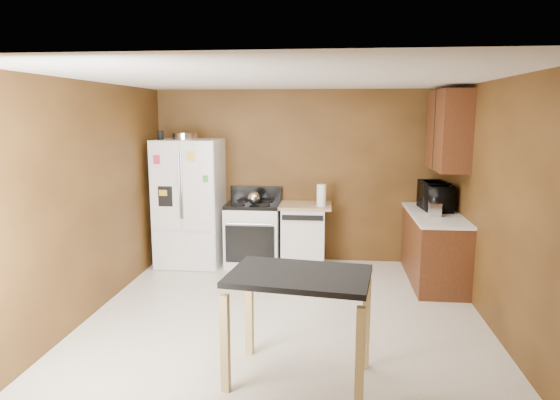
% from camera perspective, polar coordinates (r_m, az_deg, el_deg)
% --- Properties ---
extents(floor, '(4.50, 4.50, 0.00)m').
position_cam_1_polar(floor, '(5.46, 0.60, -13.47)').
color(floor, white).
rests_on(floor, ground).
extents(ceiling, '(4.50, 4.50, 0.00)m').
position_cam_1_polar(ceiling, '(5.02, 0.65, 13.74)').
color(ceiling, white).
rests_on(ceiling, ground).
extents(wall_back, '(4.20, 0.00, 4.20)m').
position_cam_1_polar(wall_back, '(7.31, 2.27, 2.72)').
color(wall_back, brown).
rests_on(wall_back, ground).
extents(wall_front, '(4.20, 0.00, 4.20)m').
position_cam_1_polar(wall_front, '(2.92, -3.54, -8.37)').
color(wall_front, brown).
rests_on(wall_front, ground).
extents(wall_left, '(0.00, 4.50, 4.50)m').
position_cam_1_polar(wall_left, '(5.68, -20.97, -0.02)').
color(wall_left, brown).
rests_on(wall_left, ground).
extents(wall_right, '(0.00, 4.50, 4.50)m').
position_cam_1_polar(wall_right, '(5.33, 23.74, -0.83)').
color(wall_right, brown).
rests_on(wall_right, ground).
extents(roasting_pan, '(0.36, 0.36, 0.09)m').
position_cam_1_polar(roasting_pan, '(7.16, -10.82, 7.18)').
color(roasting_pan, silver).
rests_on(roasting_pan, refrigerator).
extents(pen_cup, '(0.08, 0.08, 0.13)m').
position_cam_1_polar(pen_cup, '(7.12, -13.51, 7.22)').
color(pen_cup, black).
rests_on(pen_cup, refrigerator).
extents(kettle, '(0.18, 0.18, 0.18)m').
position_cam_1_polar(kettle, '(7.01, -3.02, 0.24)').
color(kettle, silver).
rests_on(kettle, gas_range).
extents(paper_towel, '(0.16, 0.16, 0.30)m').
position_cam_1_polar(paper_towel, '(6.93, 4.75, 0.54)').
color(paper_towel, white).
rests_on(paper_towel, dishwasher).
extents(green_canister, '(0.12, 0.12, 0.11)m').
position_cam_1_polar(green_canister, '(7.11, 4.85, 0.01)').
color(green_canister, '#43AE61').
rests_on(green_canister, dishwasher).
extents(toaster, '(0.16, 0.24, 0.17)m').
position_cam_1_polar(toaster, '(6.51, 17.28, -0.98)').
color(toaster, silver).
rests_on(toaster, right_cabinets).
extents(microwave, '(0.47, 0.64, 0.33)m').
position_cam_1_polar(microwave, '(6.90, 17.32, 0.31)').
color(microwave, black).
rests_on(microwave, right_cabinets).
extents(refrigerator, '(0.90, 0.80, 1.80)m').
position_cam_1_polar(refrigerator, '(7.25, -10.27, -0.29)').
color(refrigerator, white).
rests_on(refrigerator, ground).
extents(gas_range, '(0.76, 0.68, 1.10)m').
position_cam_1_polar(gas_range, '(7.20, -3.04, -3.77)').
color(gas_range, white).
rests_on(gas_range, ground).
extents(dishwasher, '(0.78, 0.63, 0.89)m').
position_cam_1_polar(dishwasher, '(7.15, 2.71, -3.95)').
color(dishwasher, white).
rests_on(dishwasher, ground).
extents(right_cabinets, '(0.63, 1.58, 2.45)m').
position_cam_1_polar(right_cabinets, '(6.73, 17.63, -1.32)').
color(right_cabinets, '#5D2D19').
rests_on(right_cabinets, ground).
extents(island, '(1.20, 0.88, 0.91)m').
position_cam_1_polar(island, '(4.07, 2.20, -10.35)').
color(island, black).
rests_on(island, ground).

